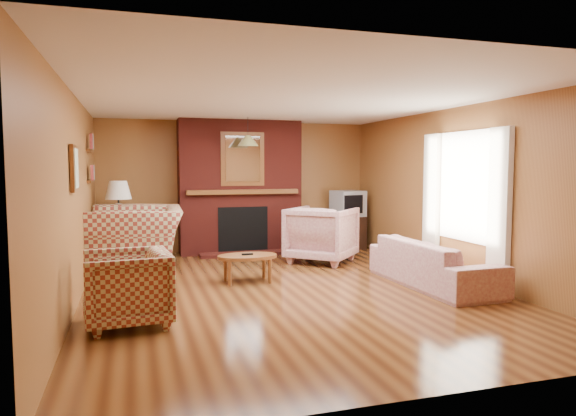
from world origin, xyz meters
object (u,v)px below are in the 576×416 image
object	(u,v)px
fireplace	(240,188)
coffee_table	(247,259)
plaid_armchair	(127,288)
tv_stand	(348,232)
floral_sofa	(433,263)
floral_armchair	(322,234)
plaid_loveseat	(136,240)
table_lamp	(118,200)
side_table	(120,243)
crt_tv	(348,203)

from	to	relation	value
fireplace	coffee_table	size ratio (longest dim) A/B	2.94
plaid_armchair	tv_stand	xyz separation A→B (m)	(4.00, 3.79, -0.06)
floral_sofa	floral_armchair	size ratio (longest dim) A/B	2.05
plaid_loveseat	tv_stand	distance (m)	4.09
floral_sofa	table_lamp	bearing A→B (deg)	53.20
floral_armchair	side_table	distance (m)	3.29
fireplace	tv_stand	xyz separation A→B (m)	(2.05, -0.18, -0.87)
side_table	crt_tv	world-z (taller)	crt_tv
crt_tv	floral_sofa	bearing A→B (deg)	-92.71
plaid_armchair	side_table	xyz separation A→B (m)	(-0.15, 3.44, -0.05)
fireplace	plaid_loveseat	xyz separation A→B (m)	(-1.85, -1.41, -0.69)
plaid_loveseat	crt_tv	xyz separation A→B (m)	(3.90, 1.22, 0.38)
floral_sofa	tv_stand	bearing A→B (deg)	-4.28
fireplace	side_table	bearing A→B (deg)	-165.71
floral_armchair	side_table	world-z (taller)	floral_armchair
crt_tv	side_table	bearing A→B (deg)	-175.26
plaid_armchair	coffee_table	xyz separation A→B (m)	(1.54, 1.52, -0.05)
floral_sofa	table_lamp	distance (m)	4.95
floral_armchair	coffee_table	size ratio (longest dim) A/B	1.23
fireplace	crt_tv	distance (m)	2.08
coffee_table	tv_stand	bearing A→B (deg)	42.70
floral_armchair	coffee_table	world-z (taller)	floral_armchair
floral_armchair	coffee_table	bearing A→B (deg)	79.20
tv_stand	fireplace	bearing A→B (deg)	172.82
floral_armchair	coffee_table	distance (m)	1.86
plaid_loveseat	plaid_armchair	bearing A→B (deg)	0.34
plaid_loveseat	coffee_table	bearing A→B (deg)	56.86
side_table	table_lamp	xyz separation A→B (m)	(0.00, 0.00, 0.71)
tv_stand	crt_tv	size ratio (longest dim) A/B	1.02
plaid_loveseat	floral_armchair	bearing A→B (deg)	93.85
crt_tv	coffee_table	bearing A→B (deg)	-137.37
floral_sofa	plaid_armchair	bearing A→B (deg)	97.46
plaid_loveseat	floral_sofa	bearing A→B (deg)	65.17
plaid_armchair	floral_sofa	world-z (taller)	plaid_armchair
floral_sofa	side_table	size ratio (longest dim) A/B	3.16
table_lamp	tv_stand	xyz separation A→B (m)	(4.15, 0.35, -0.72)
coffee_table	table_lamp	world-z (taller)	table_lamp
plaid_loveseat	floral_sofa	world-z (taller)	plaid_loveseat
side_table	table_lamp	size ratio (longest dim) A/B	0.95
coffee_table	crt_tv	distance (m)	3.38
plaid_armchair	floral_armchair	xyz separation A→B (m)	(3.03, 2.62, 0.08)
floral_sofa	tv_stand	size ratio (longest dim) A/B	3.32
plaid_loveseat	side_table	size ratio (longest dim) A/B	2.31
fireplace	table_lamp	distance (m)	2.17
table_lamp	coffee_table	bearing A→B (deg)	-48.55
floral_armchair	plaid_armchair	bearing A→B (deg)	83.54
table_lamp	tv_stand	world-z (taller)	table_lamp
floral_sofa	floral_armchair	distance (m)	2.18
tv_stand	crt_tv	world-z (taller)	crt_tv
plaid_armchair	tv_stand	distance (m)	5.51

